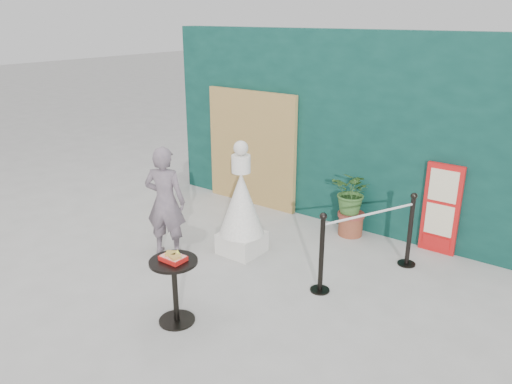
# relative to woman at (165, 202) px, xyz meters

# --- Properties ---
(ground) EXTENTS (60.00, 60.00, 0.00)m
(ground) POSITION_rel_woman_xyz_m (1.13, -0.63, -0.78)
(ground) COLOR #ADAAA5
(ground) RESTS_ON ground
(back_wall) EXTENTS (6.00, 0.30, 3.00)m
(back_wall) POSITION_rel_woman_xyz_m (1.13, 2.52, 0.72)
(back_wall) COLOR #0A302A
(back_wall) RESTS_ON ground
(bamboo_fence) EXTENTS (1.80, 0.08, 2.00)m
(bamboo_fence) POSITION_rel_woman_xyz_m (-0.27, 2.31, 0.22)
(bamboo_fence) COLOR tan
(bamboo_fence) RESTS_ON ground
(woman) EXTENTS (0.67, 0.57, 1.56)m
(woman) POSITION_rel_woman_xyz_m (0.00, 0.00, 0.00)
(woman) COLOR slate
(woman) RESTS_ON ground
(menu_board) EXTENTS (0.50, 0.07, 1.30)m
(menu_board) POSITION_rel_woman_xyz_m (3.03, 2.32, -0.13)
(menu_board) COLOR red
(menu_board) RESTS_ON ground
(statue) EXTENTS (0.64, 0.64, 1.63)m
(statue) POSITION_rel_woman_xyz_m (0.82, 0.65, -0.11)
(statue) COLOR silver
(statue) RESTS_ON ground
(cafe_table) EXTENTS (0.52, 0.52, 0.75)m
(cafe_table) POSITION_rel_woman_xyz_m (1.29, -1.11, -0.28)
(cafe_table) COLOR black
(cafe_table) RESTS_ON ground
(food_basket) EXTENTS (0.26, 0.19, 0.11)m
(food_basket) POSITION_rel_woman_xyz_m (1.30, -1.11, 0.01)
(food_basket) COLOR red
(food_basket) RESTS_ON cafe_table
(planter) EXTENTS (0.61, 0.52, 1.03)m
(planter) POSITION_rel_woman_xyz_m (1.78, 2.11, -0.18)
(planter) COLOR brown
(planter) RESTS_ON ground
(stanchion_barrier) EXTENTS (0.84, 1.54, 1.03)m
(stanchion_barrier) POSITION_rel_woman_xyz_m (2.54, 1.04, -0.29)
(stanchion_barrier) COLOR black
(stanchion_barrier) RESTS_ON ground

